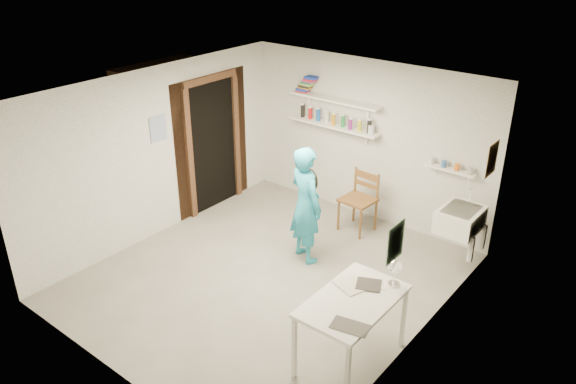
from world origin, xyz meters
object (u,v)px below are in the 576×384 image
Objects in this scene: man at (306,205)px; work_table at (351,330)px; wall_clock at (311,179)px; wooden_chair at (358,200)px; desk_lamp at (395,266)px; belfast_sink at (460,219)px.

work_table is (1.55, -1.30, -0.41)m from man.
man is 2.07m from work_table.
wooden_chair is at bearing 96.64° from wall_clock.
man is at bearing 140.03° from work_table.
wooden_chair is 6.76× the size of desk_lamp.
man reaches higher than desk_lamp.
work_table is 0.78m from desk_lamp.
desk_lamp is (0.19, 0.46, 0.60)m from work_table.
wall_clock reaches higher than work_table.
wall_clock is at bearing -154.41° from belfast_sink.
desk_lamp is at bearing -87.55° from belfast_sink.
man is 5.56× the size of wall_clock.
wooden_chair is 2.77m from work_table.
man is at bearing -49.03° from wall_clock.
wall_clock is 1.98× the size of desk_lamp.
man is at bearing -92.68° from wooden_chair.
wooden_chair reaches higher than belfast_sink.
man is at bearing -148.00° from belfast_sink.
work_table is at bearing -22.28° from wall_clock.
wooden_chair is (-1.53, 0.04, -0.21)m from belfast_sink.
wall_clock is 2.10m from desk_lamp.
man is 1.95m from desk_lamp.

